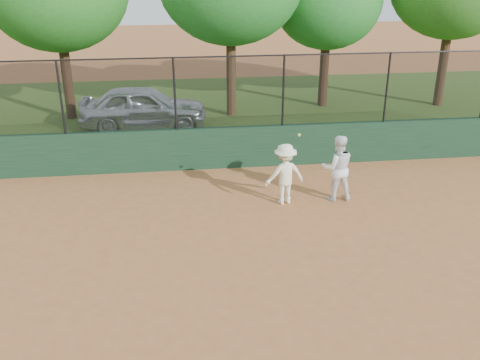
{
  "coord_description": "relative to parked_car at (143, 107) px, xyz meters",
  "views": [
    {
      "loc": [
        -0.55,
        -8.34,
        5.72
      ],
      "look_at": [
        0.8,
        2.2,
        1.2
      ],
      "focal_mm": 40.0,
      "sensor_mm": 36.0,
      "label": 1
    }
  ],
  "objects": [
    {
      "name": "parked_car",
      "position": [
        0.0,
        0.0,
        0.0
      ],
      "size": [
        4.43,
        1.89,
        1.49
      ],
      "primitive_type": "imported",
      "rotation": [
        0.0,
        0.0,
        1.54
      ],
      "color": "#B9BDC3",
      "rests_on": "ground"
    },
    {
      "name": "tree_3",
      "position": [
        7.06,
        2.13,
        3.25
      ],
      "size": [
        4.12,
        3.74,
        5.79
      ],
      "color": "#3F2615",
      "rests_on": "ground"
    },
    {
      "name": "ground",
      "position": [
        1.6,
        -10.18,
        -0.75
      ],
      "size": [
        80.0,
        80.0,
        0.0
      ],
      "primitive_type": "plane",
      "color": "#B06739",
      "rests_on": "ground"
    },
    {
      "name": "player_second",
      "position": [
        4.98,
        -6.68,
        0.09
      ],
      "size": [
        0.84,
        0.67,
        1.68
      ],
      "primitive_type": "imported",
      "rotation": [
        0.0,
        0.0,
        3.1
      ],
      "color": "white",
      "rests_on": "ground"
    },
    {
      "name": "back_wall",
      "position": [
        1.6,
        -4.18,
        -0.15
      ],
      "size": [
        26.0,
        0.2,
        1.2
      ],
      "primitive_type": "cube",
      "color": "#1B3D25",
      "rests_on": "ground"
    },
    {
      "name": "grass_strip",
      "position": [
        1.6,
        1.82,
        -0.74
      ],
      "size": [
        36.0,
        12.0,
        0.01
      ],
      "primitive_type": "cube",
      "color": "#304D18",
      "rests_on": "ground"
    },
    {
      "name": "fence_assembly",
      "position": [
        1.57,
        -4.18,
        1.49
      ],
      "size": [
        26.0,
        0.06,
        2.0
      ],
      "color": "black",
      "rests_on": "back_wall"
    },
    {
      "name": "player_main",
      "position": [
        3.66,
        -6.74,
        0.02
      ],
      "size": [
        1.08,
        0.77,
        1.91
      ],
      "color": "white",
      "rests_on": "ground"
    }
  ]
}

